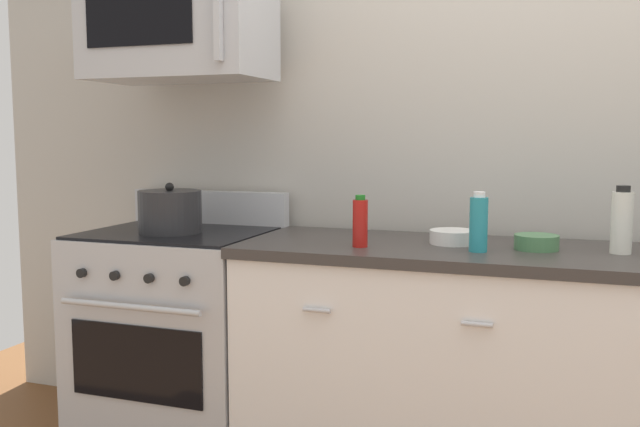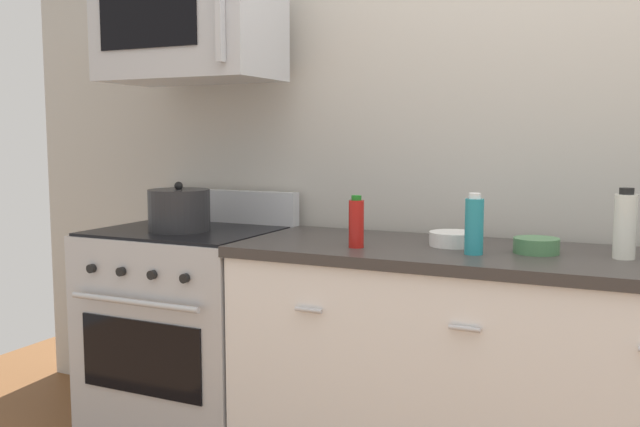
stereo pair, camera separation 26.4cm
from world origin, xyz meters
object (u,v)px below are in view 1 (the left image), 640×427
object	(u,v)px
microwave	(179,31)
stockpot	(170,212)
bottle_dish_soap	(479,223)
bottle_hot_sauce_red	(360,222)
bowl_green_glaze	(536,242)
bottle_vinegar_white	(622,221)
bowl_white_ceramic	(453,236)
range_oven	(180,336)

from	to	relation	value
microwave	stockpot	bearing A→B (deg)	-90.13
microwave	bottle_dish_soap	xyz separation A→B (m)	(1.25, -0.15, -0.73)
bottle_hot_sauce_red	bowl_green_glaze	distance (m)	0.63
bottle_dish_soap	bottle_vinegar_white	size ratio (longest dim) A/B	0.90
bottle_vinegar_white	bowl_white_ceramic	size ratio (longest dim) A/B	1.33
bowl_green_glaze	bottle_dish_soap	bearing A→B (deg)	-149.03
stockpot	bowl_white_ceramic	bearing A→B (deg)	5.09
bottle_hot_sauce_red	bowl_green_glaze	xyz separation A→B (m)	(0.61, 0.15, -0.06)
bottle_hot_sauce_red	bowl_white_ceramic	bearing A→B (deg)	31.08
range_oven	bowl_white_ceramic	size ratio (longest dim) A/B	6.12
bottle_dish_soap	bottle_hot_sauce_red	bearing A→B (deg)	-175.13
range_oven	bowl_green_glaze	size ratio (longest dim) A/B	6.91
bowl_green_glaze	stockpot	distance (m)	1.45
bottle_dish_soap	bowl_white_ceramic	xyz separation A→B (m)	(-0.11, 0.15, -0.07)
bowl_green_glaze	bottle_hot_sauce_red	bearing A→B (deg)	-166.15
bottle_dish_soap	bowl_white_ceramic	bearing A→B (deg)	125.86
bottle_dish_soap	bowl_green_glaze	distance (m)	0.23
bottle_hot_sauce_red	bowl_white_ceramic	distance (m)	0.36
range_oven	bottle_hot_sauce_red	bearing A→B (deg)	-9.25
bottle_hot_sauce_red	range_oven	bearing A→B (deg)	170.75
microwave	bowl_green_glaze	xyz separation A→B (m)	(1.44, -0.03, -0.80)
bowl_green_glaze	range_oven	bearing A→B (deg)	-179.49
range_oven	bottle_vinegar_white	bearing A→B (deg)	0.71
bottle_hot_sauce_red	bottle_dish_soap	xyz separation A→B (m)	(0.42, 0.04, 0.01)
bottle_dish_soap	bowl_white_ceramic	distance (m)	0.20
microwave	stockpot	xyz separation A→B (m)	(-0.00, -0.10, -0.74)
stockpot	microwave	bearing A→B (deg)	89.87
bottle_hot_sauce_red	bottle_dish_soap	bearing A→B (deg)	4.87
bottle_hot_sauce_red	bowl_green_glaze	size ratio (longest dim) A/B	1.22
bottle_hot_sauce_red	stockpot	bearing A→B (deg)	174.33
bowl_white_ceramic	stockpot	world-z (taller)	stockpot
bottle_hot_sauce_red	bowl_green_glaze	bearing A→B (deg)	13.85
bottle_vinegar_white	bowl_green_glaze	distance (m)	0.29
microwave	bottle_hot_sauce_red	bearing A→B (deg)	-12.20
bowl_white_ceramic	stockpot	size ratio (longest dim) A/B	0.68
microwave	bowl_white_ceramic	size ratio (longest dim) A/B	4.26
range_oven	microwave	size ratio (longest dim) A/B	1.44
bowl_white_ceramic	bottle_dish_soap	bearing A→B (deg)	-54.14
bottle_dish_soap	stockpot	xyz separation A→B (m)	(-1.25, 0.05, -0.01)
microwave	bottle_vinegar_white	bearing A→B (deg)	-0.78
microwave	bowl_white_ceramic	world-z (taller)	microwave
bowl_green_glaze	bowl_white_ceramic	bearing A→B (deg)	173.13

